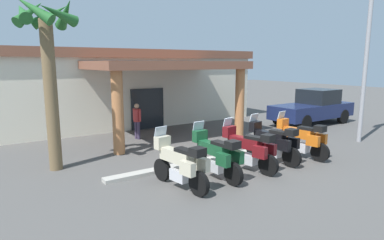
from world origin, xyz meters
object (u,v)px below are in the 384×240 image
(motorcycle_green, at_px, (216,155))
(palm_tree_roadside, at_px, (47,51))
(motorcycle_cream, at_px, (180,164))
(roadside_sign, at_px, (370,20))
(motorcycle_maroon, at_px, (248,149))
(pedestrian, at_px, (137,119))
(motel_building, at_px, (124,85))
(pickup_truck_navy, at_px, (313,108))
(motorcycle_orange, at_px, (301,138))
(motorcycle_black, at_px, (273,142))

(motorcycle_green, height_order, palm_tree_roadside, palm_tree_roadside)
(motorcycle_cream, xyz_separation_m, roadside_sign, (9.32, 0.23, 4.42))
(motorcycle_cream, xyz_separation_m, motorcycle_maroon, (2.61, 0.09, 0.00))
(pedestrian, bearing_deg, motel_building, -120.01)
(motorcycle_green, height_order, pickup_truck_navy, pickup_truck_navy)
(motel_building, xyz_separation_m, motorcycle_cream, (-2.94, -11.07, -1.40))
(motel_building, distance_m, motorcycle_orange, 11.28)
(motorcycle_green, distance_m, pickup_truck_navy, 10.63)
(motorcycle_black, relative_size, roadside_sign, 0.28)
(motorcycle_orange, height_order, pickup_truck_navy, pickup_truck_navy)
(motel_building, relative_size, pedestrian, 8.90)
(motorcycle_maroon, height_order, palm_tree_roadside, palm_tree_roadside)
(motorcycle_cream, bearing_deg, palm_tree_roadside, 26.29)
(motel_building, height_order, pedestrian, motel_building)
(motel_building, xyz_separation_m, motorcycle_maroon, (-0.33, -10.98, -1.40))
(motel_building, distance_m, pickup_truck_navy, 10.94)
(motorcycle_maroon, bearing_deg, motorcycle_green, 79.11)
(motorcycle_black, distance_m, roadside_sign, 6.99)
(motorcycle_green, relative_size, pickup_truck_navy, 0.42)
(motorcycle_orange, xyz_separation_m, pedestrian, (-3.76, 5.96, 0.23))
(motorcycle_cream, height_order, motorcycle_maroon, same)
(motorcycle_orange, xyz_separation_m, roadside_sign, (4.10, 0.12, 4.42))
(motorcycle_green, relative_size, roadside_sign, 0.29)
(motel_building, distance_m, motorcycle_black, 10.95)
(motorcycle_green, bearing_deg, motorcycle_cream, 90.53)
(motorcycle_cream, height_order, motorcycle_orange, same)
(motorcycle_black, bearing_deg, motorcycle_maroon, 89.52)
(motorcycle_cream, height_order, palm_tree_roadside, palm_tree_roadside)
(motorcycle_green, xyz_separation_m, pickup_truck_navy, (9.89, 3.90, 0.24))
(motorcycle_black, height_order, pedestrian, pedestrian)
(motel_building, relative_size, motorcycle_cream, 6.51)
(roadside_sign, bearing_deg, motorcycle_maroon, -178.81)
(motorcycle_maroon, xyz_separation_m, pedestrian, (-1.15, 5.98, 0.23))
(motorcycle_black, bearing_deg, pedestrian, 15.51)
(pedestrian, relative_size, roadside_sign, 0.21)
(motel_building, bearing_deg, motorcycle_orange, -77.46)
(motorcycle_cream, relative_size, roadside_sign, 0.28)
(motorcycle_maroon, height_order, motorcycle_black, same)
(motel_building, relative_size, pickup_truck_navy, 2.75)
(motorcycle_cream, distance_m, palm_tree_roadside, 5.36)
(motel_building, relative_size, roadside_sign, 1.85)
(motorcycle_orange, relative_size, roadside_sign, 0.28)
(motorcycle_black, height_order, pickup_truck_navy, pickup_truck_navy)
(pedestrian, bearing_deg, pickup_truck_navy, 154.30)
(motorcycle_black, bearing_deg, motorcycle_orange, -103.44)
(motorcycle_orange, bearing_deg, roadside_sign, -96.48)
(motorcycle_green, xyz_separation_m, motorcycle_orange, (3.92, 0.03, 0.00))
(motorcycle_maroon, xyz_separation_m, motorcycle_orange, (2.61, 0.02, 0.00))
(motel_building, bearing_deg, motorcycle_green, -97.68)
(motorcycle_green, xyz_separation_m, motorcycle_black, (2.61, 0.17, 0.00))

